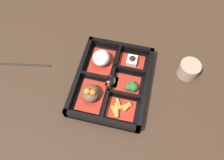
% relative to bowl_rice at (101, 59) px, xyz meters
% --- Properties ---
extents(ground_plane, '(3.00, 3.00, 0.00)m').
position_rel_bowl_rice_xyz_m(ground_plane, '(-0.07, -0.05, -0.03)').
color(ground_plane, '#382619').
extents(bento_base, '(0.31, 0.24, 0.01)m').
position_rel_bowl_rice_xyz_m(bento_base, '(-0.07, -0.05, -0.03)').
color(bento_base, black).
rests_on(bento_base, ground_plane).
extents(bento_rim, '(0.31, 0.24, 0.04)m').
position_rel_bowl_rice_xyz_m(bento_rim, '(-0.07, -0.06, -0.01)').
color(bento_rim, black).
rests_on(bento_rim, ground_plane).
extents(bowl_stew, '(0.12, 0.08, 0.06)m').
position_rel_bowl_rice_xyz_m(bowl_stew, '(-0.14, -0.00, -0.00)').
color(bowl_stew, maroon).
rests_on(bowl_stew, bento_base).
extents(bowl_rice, '(0.12, 0.08, 0.06)m').
position_rel_bowl_rice_xyz_m(bowl_rice, '(0.00, 0.00, 0.00)').
color(bowl_rice, maroon).
rests_on(bowl_rice, bento_base).
extents(bowl_carrots, '(0.07, 0.09, 0.02)m').
position_rel_bowl_rice_xyz_m(bowl_carrots, '(-0.16, -0.10, -0.02)').
color(bowl_carrots, maroon).
rests_on(bowl_carrots, bento_base).
extents(bowl_greens, '(0.08, 0.09, 0.04)m').
position_rel_bowl_rice_xyz_m(bowl_greens, '(-0.07, -0.12, -0.01)').
color(bowl_greens, maroon).
rests_on(bowl_greens, bento_base).
extents(bowl_tofu, '(0.07, 0.09, 0.03)m').
position_rel_bowl_rice_xyz_m(bowl_tofu, '(0.03, -0.11, -0.02)').
color(bowl_tofu, maroon).
rests_on(bowl_tofu, bento_base).
extents(bowl_pickles, '(0.04, 0.04, 0.01)m').
position_rel_bowl_rice_xyz_m(bowl_pickles, '(-0.07, -0.05, -0.02)').
color(bowl_pickles, maroon).
rests_on(bowl_pickles, bento_base).
extents(tea_cup, '(0.07, 0.07, 0.05)m').
position_rel_bowl_rice_xyz_m(tea_cup, '(0.03, -0.30, -0.01)').
color(tea_cup, gray).
rests_on(tea_cup, ground_plane).
extents(chopsticks, '(0.05, 0.21, 0.01)m').
position_rel_bowl_rice_xyz_m(chopsticks, '(-0.07, 0.28, -0.03)').
color(chopsticks, black).
rests_on(chopsticks, ground_plane).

